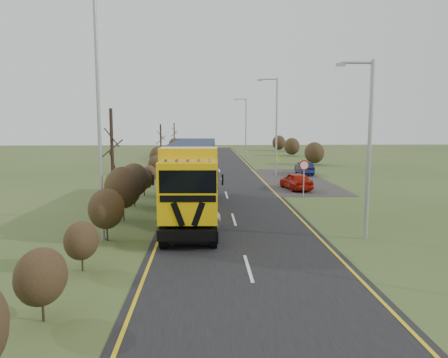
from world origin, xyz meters
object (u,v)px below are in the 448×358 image
car_red_hatchback (296,181)px  streetlight_near (368,143)px  lorry (193,173)px  car_blue_sedan (304,168)px  speed_sign (304,171)px

car_red_hatchback → streetlight_near: size_ratio=0.50×
lorry → car_blue_sedan: lorry is taller
car_blue_sedan → speed_sign: 13.59m
car_red_hatchback → car_blue_sedan: size_ratio=1.04×
car_red_hatchback → speed_sign: bearing=77.2°
lorry → car_blue_sedan: 21.49m
car_blue_sedan → streetlight_near: bearing=84.8°
lorry → speed_sign: 9.39m
car_blue_sedan → speed_sign: speed_sign is taller
streetlight_near → speed_sign: streetlight_near is taller
speed_sign → car_blue_sedan: bearing=76.9°
lorry → car_blue_sedan: size_ratio=3.97×
car_red_hatchback → lorry: bearing=38.6°
streetlight_near → car_blue_sedan: bearing=83.4°
lorry → car_blue_sedan: (10.78, 18.51, -1.77)m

